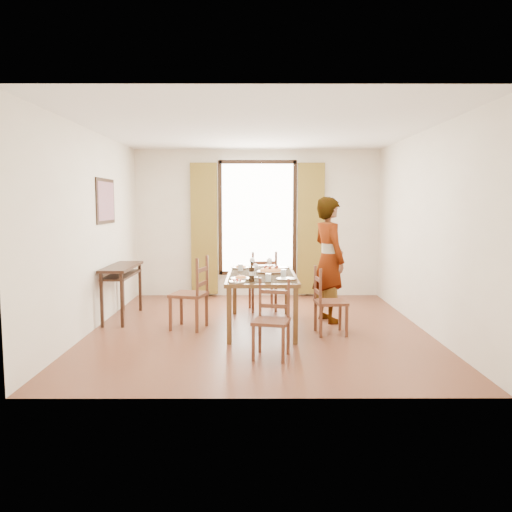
{
  "coord_description": "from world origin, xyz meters",
  "views": [
    {
      "loc": [
        -0.05,
        -6.75,
        1.71
      ],
      "look_at": [
        -0.03,
        0.04,
        1.0
      ],
      "focal_mm": 35.0,
      "sensor_mm": 36.0,
      "label": 1
    }
  ],
  "objects_px": {
    "console_table": "(122,273)",
    "pasta_platter": "(271,269)",
    "dining_table": "(261,278)",
    "man": "(329,260)"
  },
  "relations": [
    {
      "from": "console_table",
      "to": "dining_table",
      "type": "relative_size",
      "value": 0.67
    },
    {
      "from": "man",
      "to": "pasta_platter",
      "type": "height_order",
      "value": "man"
    },
    {
      "from": "console_table",
      "to": "man",
      "type": "xyz_separation_m",
      "value": [
        3.06,
        -0.17,
        0.22
      ]
    },
    {
      "from": "console_table",
      "to": "man",
      "type": "relative_size",
      "value": 0.66
    },
    {
      "from": "console_table",
      "to": "pasta_platter",
      "type": "xyz_separation_m",
      "value": [
        2.21,
        -0.46,
        0.12
      ]
    },
    {
      "from": "dining_table",
      "to": "man",
      "type": "distance_m",
      "value": 1.07
    },
    {
      "from": "dining_table",
      "to": "console_table",
      "type": "bearing_deg",
      "value": 165.33
    },
    {
      "from": "dining_table",
      "to": "pasta_platter",
      "type": "distance_m",
      "value": 0.19
    },
    {
      "from": "console_table",
      "to": "pasta_platter",
      "type": "relative_size",
      "value": 3.0
    },
    {
      "from": "dining_table",
      "to": "pasta_platter",
      "type": "relative_size",
      "value": 4.49
    }
  ]
}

